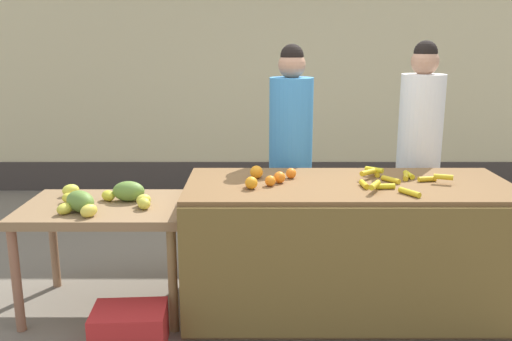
# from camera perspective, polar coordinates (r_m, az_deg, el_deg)

# --- Properties ---
(ground_plane) EXTENTS (24.00, 24.00, 0.00)m
(ground_plane) POSITION_cam_1_polar(r_m,az_deg,el_deg) (4.00, 4.77, -13.91)
(ground_plane) COLOR #756B5B
(market_wall_back) EXTENTS (8.33, 0.23, 3.41)m
(market_wall_back) POSITION_cam_1_polar(r_m,az_deg,el_deg) (6.73, 2.83, 12.06)
(market_wall_back) COLOR beige
(market_wall_back) RESTS_ON ground
(fruit_stall_counter) EXTENTS (2.18, 0.92, 0.90)m
(fruit_stall_counter) POSITION_cam_1_polar(r_m,az_deg,el_deg) (3.84, 9.44, -7.88)
(fruit_stall_counter) COLOR brown
(fruit_stall_counter) RESTS_ON ground
(side_table_wooden) EXTENTS (1.09, 0.76, 0.75)m
(side_table_wooden) POSITION_cam_1_polar(r_m,az_deg,el_deg) (3.87, -15.40, -4.73)
(side_table_wooden) COLOR olive
(side_table_wooden) RESTS_ON ground
(banana_bunch_pile) EXTENTS (0.63, 0.65, 0.07)m
(banana_bunch_pile) POSITION_cam_1_polar(r_m,az_deg,el_deg) (3.77, 14.19, -0.88)
(banana_bunch_pile) COLOR gold
(banana_bunch_pile) RESTS_ON fruit_stall_counter
(orange_pile) EXTENTS (0.35, 0.37, 0.09)m
(orange_pile) POSITION_cam_1_polar(r_m,az_deg,el_deg) (3.65, 1.01, -0.72)
(orange_pile) COLOR orange
(orange_pile) RESTS_ON fruit_stall_counter
(mango_papaya_pile) EXTENTS (0.72, 0.61, 0.14)m
(mango_papaya_pile) POSITION_cam_1_polar(r_m,az_deg,el_deg) (3.79, -15.79, -2.75)
(mango_papaya_pile) COLOR gold
(mango_papaya_pile) RESTS_ON side_table_wooden
(vendor_woman_blue_shirt) EXTENTS (0.34, 0.34, 1.81)m
(vendor_woman_blue_shirt) POSITION_cam_1_polar(r_m,az_deg,el_deg) (4.34, 3.65, 1.13)
(vendor_woman_blue_shirt) COLOR #33333D
(vendor_woman_blue_shirt) RESTS_ON ground
(vendor_woman_white_shirt) EXTENTS (0.34, 0.34, 1.83)m
(vendor_woman_white_shirt) POSITION_cam_1_polar(r_m,az_deg,el_deg) (4.52, 16.58, 1.27)
(vendor_woman_white_shirt) COLOR #33333D
(vendor_woman_white_shirt) RESTS_ON ground
(produce_crate) EXTENTS (0.46, 0.35, 0.26)m
(produce_crate) POSITION_cam_1_polar(r_m,az_deg,el_deg) (3.54, -13.00, -15.78)
(produce_crate) COLOR red
(produce_crate) RESTS_ON ground
(produce_sack) EXTENTS (0.47, 0.46, 0.54)m
(produce_sack) POSITION_cam_1_polar(r_m,az_deg,el_deg) (4.63, -2.83, -6.36)
(produce_sack) COLOR tan
(produce_sack) RESTS_ON ground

